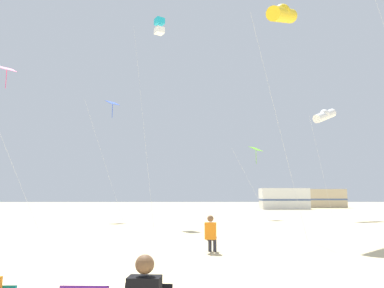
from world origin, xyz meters
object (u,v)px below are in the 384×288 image
rv_van_white (284,199)px  kite_box_cyan (159,27)px  kite_diamond_lime (256,151)px  rv_van_tan (323,198)px  kite_diamond_blue (112,107)px  kite_tube_gold (282,14)px  kite_tube_white (325,115)px  kite_diamond_rainbow (7,75)px  kite_flyer_standing (211,233)px

rv_van_white → kite_box_cyan: bearing=-123.7°
kite_box_cyan → rv_van_white: kite_box_cyan is taller
kite_diamond_lime → rv_van_white: (7.58, 20.07, -3.96)m
rv_van_tan → kite_diamond_blue: bearing=-130.2°
kite_diamond_blue → rv_van_tan: kite_diamond_blue is taller
kite_tube_gold → kite_tube_white: bearing=61.6°
rv_van_tan → kite_diamond_rainbow: bearing=-128.3°
kite_diamond_rainbow → rv_van_white: (23.70, 28.46, -7.41)m
kite_diamond_lime → kite_tube_white: 6.42m
kite_diamond_rainbow → rv_van_white: bearing=50.2°
rv_van_white → kite_diamond_lime: bearing=-112.6°
kite_diamond_rainbow → rv_van_tan: 47.20m
kite_tube_white → rv_van_tan: (9.47, 26.31, -6.91)m
kite_box_cyan → kite_diamond_blue: size_ratio=1.57×
kite_flyer_standing → kite_diamond_blue: bearing=-54.1°
kite_box_cyan → rv_van_white: 31.31m
rv_van_tan → kite_tube_gold: bearing=-108.7°
kite_tube_white → rv_van_tan: kite_tube_white is taller
kite_diamond_lime → kite_diamond_blue: (-11.42, -1.29, 3.27)m
kite_flyer_standing → kite_box_cyan: size_ratio=0.08×
kite_box_cyan → rv_van_tan: bearing=53.3°
kite_tube_white → rv_van_tan: size_ratio=1.37×
kite_diamond_lime → rv_van_white: size_ratio=0.88×
kite_diamond_blue → kite_tube_gold: bearing=-47.0°
kite_tube_white → kite_flyer_standing: bearing=-121.7°
kite_diamond_lime → kite_diamond_rainbow: (-16.12, -8.39, 3.45)m
kite_flyer_standing → kite_tube_gold: (3.85, 4.67, 9.88)m
kite_diamond_lime → kite_tube_white: kite_tube_white is taller
kite_diamond_blue → kite_tube_white: (17.12, 1.14, -0.33)m
kite_diamond_blue → kite_diamond_rainbow: size_ratio=0.98×
kite_flyer_standing → rv_van_white: bearing=-95.0°
kite_flyer_standing → rv_van_tan: rv_van_tan is taller
kite_box_cyan → kite_diamond_rainbow: (-8.55, -4.04, -5.02)m
kite_flyer_standing → kite_diamond_rainbow: size_ratio=0.12×
rv_van_white → kite_tube_white: bearing=-97.2°
kite_box_cyan → kite_diamond_lime: size_ratio=2.51×
kite_diamond_blue → kite_diamond_lime: bearing=6.5°
kite_diamond_blue → rv_van_tan: 38.90m
kite_box_cyan → rv_van_tan: size_ratio=2.19×
kite_box_cyan → kite_flyer_standing: bearing=-77.9°
kite_flyer_standing → rv_van_white: (12.40, 37.25, 0.78)m
rv_van_white → kite_diamond_rainbow: bearing=-131.7°
kite_diamond_blue → kite_tube_gold: size_ratio=0.82×
kite_diamond_blue → kite_tube_gold: kite_tube_gold is taller
kite_flyer_standing → kite_diamond_lime: kite_diamond_lime is taller
kite_flyer_standing → kite_tube_gold: bearing=-116.2°
kite_box_cyan → rv_van_tan: 40.03m
rv_van_tan → kite_flyer_standing: bearing=-110.9°
rv_van_white → rv_van_tan: same height
rv_van_tan → kite_diamond_lime: bearing=-116.2°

